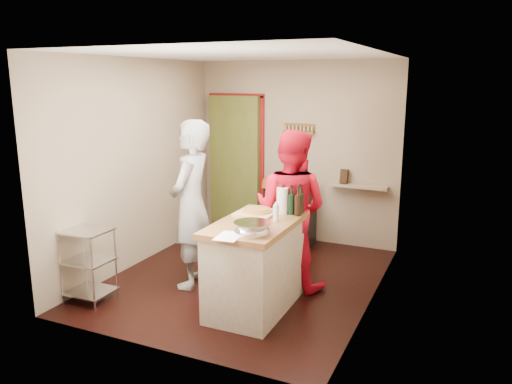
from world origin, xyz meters
TOP-DOWN VIEW (x-y plane):
  - floor at (0.00, 0.00)m, footprint 3.50×3.50m
  - back_wall at (-0.64, 1.78)m, footprint 3.00×0.44m
  - left_wall at (-1.50, 0.00)m, footprint 0.04×3.50m
  - right_wall at (1.50, 0.00)m, footprint 0.04×3.50m
  - ceiling at (0.00, 0.00)m, footprint 3.00×3.50m
  - stove at (0.05, 1.42)m, footprint 0.60×0.63m
  - wire_shelving at (-1.28, -1.20)m, footprint 0.48×0.40m
  - island at (0.44, -0.63)m, footprint 0.73×1.33m
  - person_stripe at (-0.48, -0.38)m, footprint 0.56×0.76m
  - person_red at (0.54, 0.08)m, footprint 0.91×0.73m

SIDE VIEW (x-z plane):
  - floor at x=0.00m, z-range 0.00..0.00m
  - wire_shelving at x=-1.28m, z-range 0.04..0.84m
  - stove at x=0.05m, z-range -0.05..0.95m
  - island at x=0.44m, z-range -0.13..1.11m
  - person_red at x=0.54m, z-range 0.00..1.80m
  - person_stripe at x=-0.48m, z-range 0.00..1.91m
  - back_wall at x=-0.64m, z-range -0.17..2.43m
  - left_wall at x=-1.50m, z-range 0.00..2.60m
  - right_wall at x=1.50m, z-range 0.00..2.60m
  - ceiling at x=0.00m, z-range 2.60..2.62m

